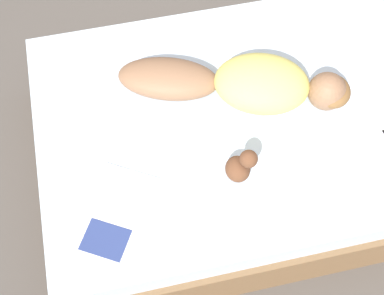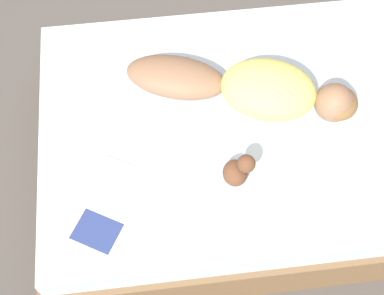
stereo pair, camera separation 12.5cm
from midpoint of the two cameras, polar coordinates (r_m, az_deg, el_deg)
ground_plane at (r=3.18m, az=6.73°, el=-1.72°), size 12.00×12.00×0.00m
bed at (r=2.97m, az=7.21°, el=0.46°), size 1.55×2.23×0.49m
person at (r=2.74m, az=7.73°, el=6.26°), size 0.61×1.20×0.22m
open_magazine at (r=2.51m, az=-7.45°, el=-6.66°), size 0.57×0.49×0.01m
plush_toy at (r=2.51m, az=6.36°, el=-2.51°), size 0.13×0.15×0.18m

